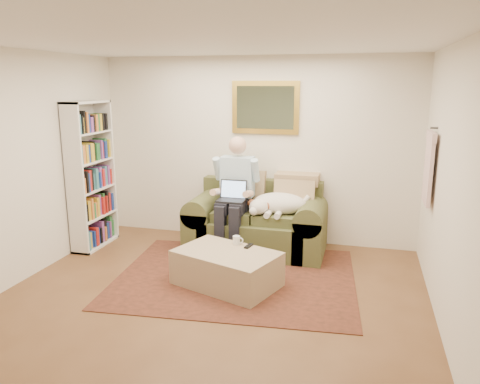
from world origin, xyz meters
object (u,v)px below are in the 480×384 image
at_px(bookshelf, 91,175).
at_px(coffee_mug, 236,240).
at_px(sleeping_dog, 280,203).
at_px(sofa, 257,227).
at_px(laptop, 232,195).
at_px(ottoman, 227,269).
at_px(seated_man, 234,197).

bearing_deg(bookshelf, coffee_mug, -13.93).
xyz_separation_m(sleeping_dog, bookshelf, (-2.56, -0.31, 0.30)).
distance_m(sleeping_dog, coffee_mug, 0.96).
bearing_deg(coffee_mug, sleeping_dog, 67.76).
relative_size(sofa, laptop, 5.15).
height_order(ottoman, coffee_mug, coffee_mug).
xyz_separation_m(sofa, bookshelf, (-2.23, -0.40, 0.68)).
relative_size(laptop, ottoman, 0.32).
height_order(laptop, coffee_mug, laptop).
distance_m(ottoman, bookshelf, 2.45).
bearing_deg(ottoman, sofa, 87.06).
distance_m(coffee_mug, bookshelf, 2.34).
bearing_deg(sofa, seated_man, -148.55).
xyz_separation_m(laptop, ottoman, (0.21, -0.98, -0.61)).
bearing_deg(seated_man, sleeping_dog, 7.13).
height_order(seated_man, bookshelf, bookshelf).
bearing_deg(seated_man, bookshelf, -173.15).
relative_size(sofa, ottoman, 1.66).
height_order(seated_man, laptop, seated_man).
distance_m(sofa, laptop, 0.61).
relative_size(seated_man, ottoman, 1.40).
height_order(sofa, coffee_mug, sofa).
xyz_separation_m(seated_man, laptop, (0.00, -0.07, 0.04)).
xyz_separation_m(laptop, coffee_mug, (0.25, -0.71, -0.36)).
bearing_deg(ottoman, laptop, 102.29).
bearing_deg(seated_man, ottoman, -78.52).
relative_size(laptop, coffee_mug, 3.56).
xyz_separation_m(sleeping_dog, ottoman, (-0.39, -1.12, -0.50)).
bearing_deg(coffee_mug, sofa, 88.67).
bearing_deg(bookshelf, sleeping_dog, 6.91).
distance_m(sleeping_dog, ottoman, 1.29).
relative_size(sofa, bookshelf, 0.92).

